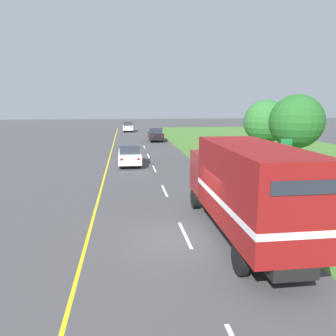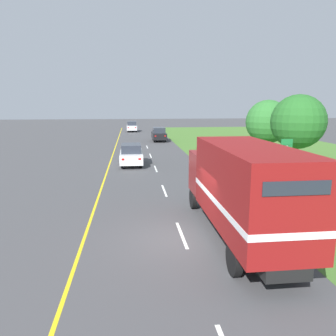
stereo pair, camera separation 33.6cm
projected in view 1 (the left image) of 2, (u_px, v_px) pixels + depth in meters
ground_plane at (187, 238)px, 12.32m from camera, size 200.00×200.00×0.00m
grass_shoulder at (276, 152)px, 34.70m from camera, size 20.00×75.22×0.01m
edge_line_yellow at (110, 155)px, 32.47m from camera, size 0.12×75.22×0.01m
centre_dash_near at (185, 234)px, 12.67m from camera, size 0.12×2.60×0.01m
centre_dash_mid_a at (164, 191)px, 19.09m from camera, size 0.12×2.60×0.01m
centre_dash_mid_b at (154, 169)px, 25.51m from camera, size 0.12×2.60×0.01m
centre_dash_far at (148, 156)px, 31.93m from camera, size 0.12×2.60×0.01m
centre_dash_farthest at (144, 147)px, 38.35m from camera, size 0.12×2.60×0.01m
horse_trailer_truck at (244, 187)px, 11.90m from camera, size 2.32×8.54×3.61m
lead_car_white at (130, 154)px, 26.77m from camera, size 1.80×4.29×1.76m
lead_car_black_ahead at (156, 134)px, 44.24m from camera, size 1.80×4.36×1.87m
lead_car_silver_ahead at (128, 126)px, 59.37m from camera, size 1.80×4.26×1.88m
highway_sign at (274, 158)px, 18.07m from camera, size 2.03×0.09×3.09m
roadside_tree_near at (296, 122)px, 22.47m from camera, size 3.70×3.70×5.63m
roadside_tree_mid at (265, 122)px, 27.49m from camera, size 3.63×3.63×5.32m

